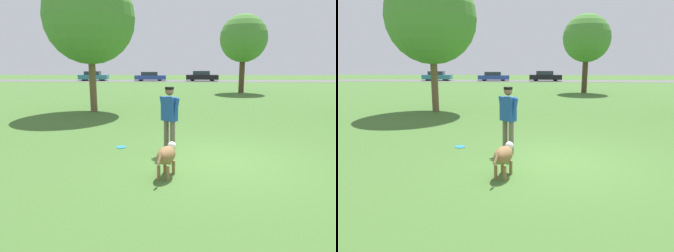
% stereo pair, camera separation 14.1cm
% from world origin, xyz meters
% --- Properties ---
extents(ground_plane, '(120.00, 120.00, 0.00)m').
position_xyz_m(ground_plane, '(0.00, 0.00, 0.00)').
color(ground_plane, '#426B2D').
extents(far_road_strip, '(120.00, 6.00, 0.01)m').
position_xyz_m(far_road_strip, '(0.00, 35.41, 0.01)').
color(far_road_strip, '#5B5B59').
rests_on(far_road_strip, ground_plane).
extents(person, '(0.56, 0.52, 1.73)m').
position_xyz_m(person, '(-1.19, 0.57, 1.03)').
color(person, '#665B4C').
rests_on(person, ground_plane).
extents(dog, '(0.51, 1.00, 0.65)m').
position_xyz_m(dog, '(-1.18, -1.07, 0.45)').
color(dog, olive).
rests_on(dog, ground_plane).
extents(frisbee, '(0.27, 0.27, 0.02)m').
position_xyz_m(frisbee, '(-2.57, 1.06, 0.01)').
color(frisbee, '#268CE5').
rests_on(frisbee, ground_plane).
extents(tree_far_right, '(3.76, 3.76, 6.20)m').
position_xyz_m(tree_far_right, '(4.12, 17.95, 4.29)').
color(tree_far_right, '#4C3826').
rests_on(tree_far_right, ground_plane).
extents(tree_near_left, '(4.25, 4.25, 6.53)m').
position_xyz_m(tree_near_left, '(-5.15, 7.47, 4.40)').
color(tree_near_left, brown).
rests_on(tree_near_left, ground_plane).
extents(parked_car_teal, '(4.12, 2.02, 1.33)m').
position_xyz_m(parked_car_teal, '(-13.24, 35.67, 0.65)').
color(parked_car_teal, teal).
rests_on(parked_car_teal, ground_plane).
extents(parked_car_blue, '(4.42, 1.90, 1.26)m').
position_xyz_m(parked_car_blue, '(-5.10, 35.50, 0.62)').
color(parked_car_blue, '#284293').
rests_on(parked_car_blue, ground_plane).
extents(parked_car_black, '(4.51, 1.92, 1.40)m').
position_xyz_m(parked_car_black, '(2.13, 35.32, 0.69)').
color(parked_car_black, black).
rests_on(parked_car_black, ground_plane).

